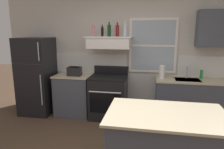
{
  "coord_description": "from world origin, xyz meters",
  "views": [
    {
      "loc": [
        0.6,
        -2.27,
        1.85
      ],
      "look_at": [
        -0.05,
        1.2,
        1.1
      ],
      "focal_mm": 32.7,
      "sensor_mm": 36.0,
      "label": 1
    }
  ],
  "objects_px": {
    "bottle_red_label_wine": "(117,30)",
    "stove_range": "(109,97)",
    "bottle_balsamic_dark": "(102,32)",
    "dish_soap_bottle": "(201,74)",
    "toaster": "(74,71)",
    "paper_towel_roll": "(162,72)",
    "refrigerator": "(37,76)",
    "kitchen_island": "(165,148)",
    "bottle_clear_tall": "(125,29)",
    "bottle_dark_green_wine": "(109,30)",
    "bottle_rose_pink": "(93,31)"
  },
  "relations": [
    {
      "from": "refrigerator",
      "to": "bottle_clear_tall",
      "type": "xyz_separation_m",
      "value": [
        1.97,
        0.14,
        1.03
      ]
    },
    {
      "from": "bottle_rose_pink",
      "to": "paper_towel_roll",
      "type": "distance_m",
      "value": 1.65
    },
    {
      "from": "refrigerator",
      "to": "bottle_rose_pink",
      "type": "relative_size",
      "value": 6.3
    },
    {
      "from": "refrigerator",
      "to": "bottle_balsamic_dark",
      "type": "distance_m",
      "value": 1.8
    },
    {
      "from": "stove_range",
      "to": "bottle_balsamic_dark",
      "type": "distance_m",
      "value": 1.4
    },
    {
      "from": "bottle_clear_tall",
      "to": "kitchen_island",
      "type": "height_order",
      "value": "bottle_clear_tall"
    },
    {
      "from": "paper_towel_roll",
      "to": "dish_soap_bottle",
      "type": "bearing_deg",
      "value": 7.33
    },
    {
      "from": "refrigerator",
      "to": "stove_range",
      "type": "height_order",
      "value": "refrigerator"
    },
    {
      "from": "bottle_balsamic_dark",
      "to": "dish_soap_bottle",
      "type": "height_order",
      "value": "bottle_balsamic_dark"
    },
    {
      "from": "kitchen_island",
      "to": "stove_range",
      "type": "bearing_deg",
      "value": 120.49
    },
    {
      "from": "bottle_clear_tall",
      "to": "dish_soap_bottle",
      "type": "height_order",
      "value": "bottle_clear_tall"
    },
    {
      "from": "paper_towel_roll",
      "to": "bottle_balsamic_dark",
      "type": "bearing_deg",
      "value": 175.57
    },
    {
      "from": "bottle_dark_green_wine",
      "to": "dish_soap_bottle",
      "type": "xyz_separation_m",
      "value": [
        1.88,
        0.05,
        -0.87
      ]
    },
    {
      "from": "bottle_clear_tall",
      "to": "paper_towel_roll",
      "type": "distance_m",
      "value": 1.15
    },
    {
      "from": "refrigerator",
      "to": "toaster",
      "type": "bearing_deg",
      "value": -1.13
    },
    {
      "from": "refrigerator",
      "to": "bottle_clear_tall",
      "type": "bearing_deg",
      "value": 4.18
    },
    {
      "from": "refrigerator",
      "to": "dish_soap_bottle",
      "type": "xyz_separation_m",
      "value": [
        3.53,
        0.16,
        0.14
      ]
    },
    {
      "from": "refrigerator",
      "to": "kitchen_island",
      "type": "bearing_deg",
      "value": -33.38
    },
    {
      "from": "refrigerator",
      "to": "stove_range",
      "type": "relative_size",
      "value": 1.57
    },
    {
      "from": "toaster",
      "to": "bottle_clear_tall",
      "type": "bearing_deg",
      "value": 8.67
    },
    {
      "from": "bottle_balsamic_dark",
      "to": "bottle_clear_tall",
      "type": "bearing_deg",
      "value": -1.58
    },
    {
      "from": "bottle_red_label_wine",
      "to": "kitchen_island",
      "type": "distance_m",
      "value": 2.55
    },
    {
      "from": "paper_towel_roll",
      "to": "kitchen_island",
      "type": "relative_size",
      "value": 0.19
    },
    {
      "from": "bottle_red_label_wine",
      "to": "bottle_balsamic_dark",
      "type": "bearing_deg",
      "value": 176.85
    },
    {
      "from": "bottle_dark_green_wine",
      "to": "dish_soap_bottle",
      "type": "distance_m",
      "value": 2.07
    },
    {
      "from": "bottle_red_label_wine",
      "to": "stove_range",
      "type": "bearing_deg",
      "value": -144.85
    },
    {
      "from": "bottle_rose_pink",
      "to": "stove_range",
      "type": "bearing_deg",
      "value": -12.52
    },
    {
      "from": "bottle_dark_green_wine",
      "to": "paper_towel_roll",
      "type": "height_order",
      "value": "bottle_dark_green_wine"
    },
    {
      "from": "toaster",
      "to": "dish_soap_bottle",
      "type": "distance_m",
      "value": 2.63
    },
    {
      "from": "paper_towel_roll",
      "to": "dish_soap_bottle",
      "type": "relative_size",
      "value": 1.5
    },
    {
      "from": "bottle_balsamic_dark",
      "to": "kitchen_island",
      "type": "relative_size",
      "value": 0.17
    },
    {
      "from": "bottle_red_label_wine",
      "to": "bottle_clear_tall",
      "type": "distance_m",
      "value": 0.16
    },
    {
      "from": "bottle_balsamic_dark",
      "to": "bottle_dark_green_wine",
      "type": "bearing_deg",
      "value": -17.39
    },
    {
      "from": "bottle_rose_pink",
      "to": "bottle_clear_tall",
      "type": "xyz_separation_m",
      "value": [
        0.66,
        0.05,
        0.03
      ]
    },
    {
      "from": "bottle_rose_pink",
      "to": "dish_soap_bottle",
      "type": "xyz_separation_m",
      "value": [
        2.21,
        0.06,
        -0.86
      ]
    },
    {
      "from": "toaster",
      "to": "bottle_rose_pink",
      "type": "height_order",
      "value": "bottle_rose_pink"
    },
    {
      "from": "bottle_rose_pink",
      "to": "bottle_red_label_wine",
      "type": "bearing_deg",
      "value": 5.0
    },
    {
      "from": "dish_soap_bottle",
      "to": "bottle_dark_green_wine",
      "type": "bearing_deg",
      "value": -178.42
    },
    {
      "from": "toaster",
      "to": "kitchen_island",
      "type": "bearing_deg",
      "value": -44.43
    },
    {
      "from": "toaster",
      "to": "bottle_clear_tall",
      "type": "height_order",
      "value": "bottle_clear_tall"
    },
    {
      "from": "bottle_dark_green_wine",
      "to": "kitchen_island",
      "type": "xyz_separation_m",
      "value": [
        1.07,
        -1.9,
        -1.41
      ]
    },
    {
      "from": "bottle_clear_tall",
      "to": "kitchen_island",
      "type": "xyz_separation_m",
      "value": [
        0.74,
        -1.94,
        -1.43
      ]
    },
    {
      "from": "dish_soap_bottle",
      "to": "kitchen_island",
      "type": "relative_size",
      "value": 0.13
    },
    {
      "from": "refrigerator",
      "to": "bottle_balsamic_dark",
      "type": "xyz_separation_m",
      "value": [
        1.49,
        0.16,
        0.99
      ]
    },
    {
      "from": "toaster",
      "to": "paper_towel_roll",
      "type": "distance_m",
      "value": 1.84
    },
    {
      "from": "refrigerator",
      "to": "toaster",
      "type": "distance_m",
      "value": 0.92
    },
    {
      "from": "toaster",
      "to": "paper_towel_roll",
      "type": "relative_size",
      "value": 1.1
    },
    {
      "from": "kitchen_island",
      "to": "toaster",
      "type": "bearing_deg",
      "value": 135.57
    },
    {
      "from": "dish_soap_bottle",
      "to": "bottle_balsamic_dark",
      "type": "bearing_deg",
      "value": -179.93
    },
    {
      "from": "dish_soap_bottle",
      "to": "bottle_red_label_wine",
      "type": "bearing_deg",
      "value": -179.32
    }
  ]
}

